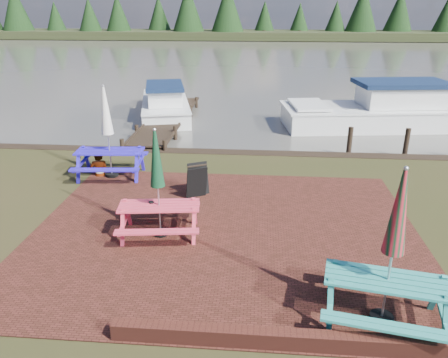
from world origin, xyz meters
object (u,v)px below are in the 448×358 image
at_px(boat_near, 381,113).
at_px(boat_jetty, 165,105).
at_px(picnic_table_blue, 109,146).
at_px(jetty, 167,119).
at_px(chalkboard, 198,181).
at_px(person, 97,151).
at_px(picnic_table_red, 159,200).
at_px(picnic_table_teal, 389,273).

bearing_deg(boat_near, boat_jetty, 75.44).
relative_size(picnic_table_blue, boat_jetty, 0.42).
bearing_deg(boat_jetty, jetty, -88.66).
xyz_separation_m(chalkboard, person, (-3.27, 1.30, 0.33)).
distance_m(picnic_table_blue, jetty, 7.04).
relative_size(picnic_table_blue, boat_near, 0.32).
distance_m(boat_jetty, boat_near, 10.18).
distance_m(picnic_table_red, picnic_table_blue, 4.23).
relative_size(picnic_table_blue, chalkboard, 3.04).
relative_size(jetty, boat_jetty, 1.36).
bearing_deg(chalkboard, picnic_table_blue, 128.87).
relative_size(picnic_table_red, chalkboard, 2.74).
xyz_separation_m(picnic_table_red, jetty, (-2.03, 10.51, -0.77)).
distance_m(picnic_table_teal, boat_near, 14.05).
height_order(picnic_table_teal, picnic_table_red, picnic_table_teal).
relative_size(chalkboard, person, 0.57).
bearing_deg(person, boat_near, -158.89).
bearing_deg(picnic_table_teal, boat_near, 87.34).
bearing_deg(picnic_table_teal, picnic_table_blue, 148.15).
bearing_deg(person, picnic_table_teal, 124.11).
bearing_deg(boat_jetty, picnic_table_teal, -78.59).
distance_m(jetty, boat_near, 9.66).
relative_size(picnic_table_red, person, 1.56).
xyz_separation_m(picnic_table_teal, picnic_table_blue, (-6.69, 6.15, 0.02)).
xyz_separation_m(picnic_table_red, picnic_table_blue, (-2.33, 3.53, 0.10)).
height_order(jetty, person, person).
bearing_deg(person, boat_jetty, -106.39).
height_order(picnic_table_red, picnic_table_blue, picnic_table_blue).
bearing_deg(picnic_table_teal, jetty, 126.69).
bearing_deg(boat_jetty, picnic_table_blue, -102.22).
bearing_deg(picnic_table_red, picnic_table_blue, 116.16).
xyz_separation_m(picnic_table_red, boat_near, (7.62, 11.05, -0.41)).
bearing_deg(picnic_table_blue, boat_jetty, 86.58).
distance_m(picnic_table_teal, jetty, 14.62).
distance_m(picnic_table_teal, picnic_table_red, 5.09).
relative_size(picnic_table_teal, picnic_table_blue, 0.98).
bearing_deg(picnic_table_red, jetty, 93.70).
xyz_separation_m(chalkboard, jetty, (-2.58, 8.26, -0.36)).
distance_m(picnic_table_teal, boat_jetty, 16.41).
height_order(jetty, boat_near, boat_near).
height_order(picnic_table_teal, boat_jetty, picnic_table_teal).
distance_m(picnic_table_teal, person, 9.39).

